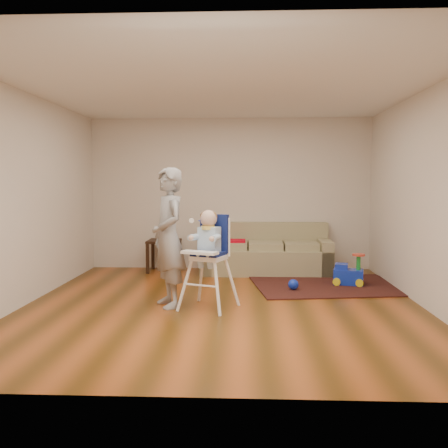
{
  "coord_description": "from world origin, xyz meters",
  "views": [
    {
      "loc": [
        0.3,
        -6.22,
        1.54
      ],
      "look_at": [
        0.0,
        0.4,
        1.0
      ],
      "focal_mm": 40.0,
      "sensor_mm": 36.0,
      "label": 1
    }
  ],
  "objects_px": {
    "ride_on_toy": "(348,269)",
    "adult": "(168,238)",
    "toy_ball": "(293,284)",
    "side_table": "(164,256)",
    "high_chair": "(209,261)",
    "sofa": "(265,248)"
  },
  "relations": [
    {
      "from": "side_table",
      "to": "toy_ball",
      "type": "relative_size",
      "value": 3.68
    },
    {
      "from": "side_table",
      "to": "ride_on_toy",
      "type": "height_order",
      "value": "side_table"
    },
    {
      "from": "high_chair",
      "to": "adult",
      "type": "bearing_deg",
      "value": -167.68
    },
    {
      "from": "ride_on_toy",
      "to": "adult",
      "type": "xyz_separation_m",
      "value": [
        -2.51,
        -1.4,
        0.61
      ]
    },
    {
      "from": "side_table",
      "to": "high_chair",
      "type": "bearing_deg",
      "value": -69.14
    },
    {
      "from": "ride_on_toy",
      "to": "adult",
      "type": "bearing_deg",
      "value": -138.27
    },
    {
      "from": "side_table",
      "to": "adult",
      "type": "relative_size",
      "value": 0.32
    },
    {
      "from": "ride_on_toy",
      "to": "high_chair",
      "type": "xyz_separation_m",
      "value": [
        -2.0,
        -1.48,
        0.34
      ]
    },
    {
      "from": "sofa",
      "to": "ride_on_toy",
      "type": "distance_m",
      "value": 1.58
    },
    {
      "from": "side_table",
      "to": "sofa",
      "type": "bearing_deg",
      "value": -3.06
    },
    {
      "from": "side_table",
      "to": "ride_on_toy",
      "type": "bearing_deg",
      "value": -20.04
    },
    {
      "from": "toy_ball",
      "to": "ride_on_toy",
      "type": "bearing_deg",
      "value": 25.99
    },
    {
      "from": "sofa",
      "to": "side_table",
      "type": "bearing_deg",
      "value": 177.69
    },
    {
      "from": "sofa",
      "to": "high_chair",
      "type": "xyz_separation_m",
      "value": [
        -0.79,
        -2.47,
        0.16
      ]
    },
    {
      "from": "toy_ball",
      "to": "high_chair",
      "type": "height_order",
      "value": "high_chair"
    },
    {
      "from": "ride_on_toy",
      "to": "toy_ball",
      "type": "xyz_separation_m",
      "value": [
        -0.87,
        -0.42,
        -0.16
      ]
    },
    {
      "from": "ride_on_toy",
      "to": "adult",
      "type": "height_order",
      "value": "adult"
    },
    {
      "from": "side_table",
      "to": "high_chair",
      "type": "xyz_separation_m",
      "value": [
        0.98,
        -2.57,
        0.31
      ]
    },
    {
      "from": "side_table",
      "to": "high_chair",
      "type": "relative_size",
      "value": 0.45
    },
    {
      "from": "ride_on_toy",
      "to": "sofa",
      "type": "bearing_deg",
      "value": 153.36
    },
    {
      "from": "sofa",
      "to": "adult",
      "type": "relative_size",
      "value": 1.27
    },
    {
      "from": "sofa",
      "to": "side_table",
      "type": "relative_size",
      "value": 4.0
    }
  ]
}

